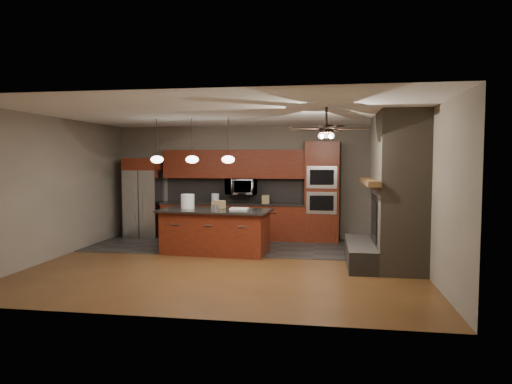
% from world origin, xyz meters
% --- Properties ---
extents(ground, '(7.00, 7.00, 0.00)m').
position_xyz_m(ground, '(0.00, 0.00, 0.00)').
color(ground, brown).
rests_on(ground, ground).
extents(ceiling, '(7.00, 6.00, 0.02)m').
position_xyz_m(ceiling, '(0.00, 0.00, 2.80)').
color(ceiling, white).
rests_on(ceiling, back_wall).
extents(back_wall, '(7.00, 0.02, 2.80)m').
position_xyz_m(back_wall, '(0.00, 3.00, 1.40)').
color(back_wall, gray).
rests_on(back_wall, ground).
extents(right_wall, '(0.02, 6.00, 2.80)m').
position_xyz_m(right_wall, '(3.50, 0.00, 1.40)').
color(right_wall, gray).
rests_on(right_wall, ground).
extents(left_wall, '(0.02, 6.00, 2.80)m').
position_xyz_m(left_wall, '(-3.50, 0.00, 1.40)').
color(left_wall, gray).
rests_on(left_wall, ground).
extents(slate_tile_patch, '(7.00, 2.40, 0.01)m').
position_xyz_m(slate_tile_patch, '(0.00, 1.80, 0.01)').
color(slate_tile_patch, '#2D2B28').
rests_on(slate_tile_patch, ground).
extents(fireplace_column, '(1.30, 2.10, 2.80)m').
position_xyz_m(fireplace_column, '(3.04, 0.40, 1.30)').
color(fireplace_column, brown).
rests_on(fireplace_column, ground).
extents(back_cabinetry, '(3.59, 0.64, 2.20)m').
position_xyz_m(back_cabinetry, '(-0.48, 2.74, 0.89)').
color(back_cabinetry, maroon).
rests_on(back_cabinetry, ground).
extents(oven_tower, '(0.80, 0.63, 2.38)m').
position_xyz_m(oven_tower, '(1.70, 2.69, 1.19)').
color(oven_tower, maroon).
rests_on(oven_tower, ground).
extents(microwave, '(0.73, 0.41, 0.50)m').
position_xyz_m(microwave, '(-0.27, 2.75, 1.30)').
color(microwave, silver).
rests_on(microwave, back_cabinetry).
extents(refrigerator, '(0.85, 0.75, 2.00)m').
position_xyz_m(refrigerator, '(-2.75, 2.62, 1.00)').
color(refrigerator, silver).
rests_on(refrigerator, ground).
extents(kitchen_island, '(2.37, 1.22, 0.92)m').
position_xyz_m(kitchen_island, '(-0.48, 0.91, 0.46)').
color(kitchen_island, maroon).
rests_on(kitchen_island, ground).
extents(white_bucket, '(0.37, 0.37, 0.31)m').
position_xyz_m(white_bucket, '(-1.10, 1.01, 1.07)').
color(white_bucket, white).
rests_on(white_bucket, kitchen_island).
extents(paint_can, '(0.22, 0.22, 0.11)m').
position_xyz_m(paint_can, '(-0.42, 0.65, 0.97)').
color(paint_can, silver).
rests_on(paint_can, kitchen_island).
extents(paint_tray, '(0.38, 0.27, 0.04)m').
position_xyz_m(paint_tray, '(0.02, 0.96, 0.94)').
color(paint_tray, white).
rests_on(paint_tray, kitchen_island).
extents(cardboard_box, '(0.31, 0.28, 0.16)m').
position_xyz_m(cardboard_box, '(-0.48, 1.23, 1.00)').
color(cardboard_box, '#94774C').
rests_on(cardboard_box, kitchen_island).
extents(counter_bucket, '(0.21, 0.21, 0.22)m').
position_xyz_m(counter_bucket, '(-0.92, 2.70, 1.01)').
color(counter_bucket, white).
rests_on(counter_bucket, back_cabinetry).
extents(counter_box, '(0.20, 0.17, 0.20)m').
position_xyz_m(counter_box, '(0.34, 2.65, 1.00)').
color(counter_box, '#9E8652').
rests_on(counter_box, back_cabinetry).
extents(pendant_left, '(0.26, 0.26, 0.92)m').
position_xyz_m(pendant_left, '(-1.65, 0.70, 1.96)').
color(pendant_left, black).
rests_on(pendant_left, ceiling).
extents(pendant_center, '(0.26, 0.26, 0.92)m').
position_xyz_m(pendant_center, '(-0.90, 0.70, 1.96)').
color(pendant_center, black).
rests_on(pendant_center, ceiling).
extents(pendant_right, '(0.26, 0.26, 0.92)m').
position_xyz_m(pendant_right, '(-0.15, 0.70, 1.96)').
color(pendant_right, black).
rests_on(pendant_right, ceiling).
extents(ceiling_fan, '(1.27, 1.33, 0.41)m').
position_xyz_m(ceiling_fan, '(1.80, -0.80, 2.46)').
color(ceiling_fan, black).
rests_on(ceiling_fan, ceiling).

